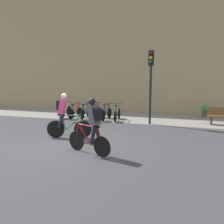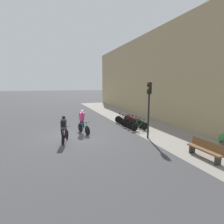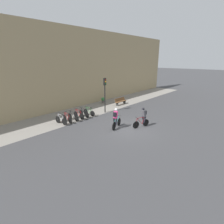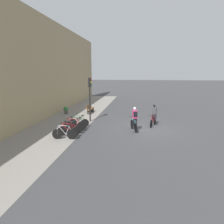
# 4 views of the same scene
# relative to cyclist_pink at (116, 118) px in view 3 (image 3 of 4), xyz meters

# --- Properties ---
(ground) EXTENTS (200.00, 200.00, 0.00)m
(ground) POSITION_rel_cyclist_pink_xyz_m (0.69, -0.79, -0.95)
(ground) COLOR #3D3D3F
(kerb_strip) EXTENTS (44.00, 4.50, 0.01)m
(kerb_strip) POSITION_rel_cyclist_pink_xyz_m (0.69, 5.96, -0.94)
(kerb_strip) COLOR gray
(kerb_strip) RESTS_ON ground
(building_facade) EXTENTS (44.00, 0.60, 9.25)m
(building_facade) POSITION_rel_cyclist_pink_xyz_m (0.69, 8.51, 3.68)
(building_facade) COLOR tan
(building_facade) RESTS_ON ground
(cyclist_pink) EXTENTS (1.73, 0.64, 1.79)m
(cyclist_pink) POSITION_rel_cyclist_pink_xyz_m (0.00, 0.00, 0.00)
(cyclist_pink) COLOR black
(cyclist_pink) RESTS_ON ground
(cyclist_grey) EXTENTS (1.64, 0.67, 1.76)m
(cyclist_grey) POSITION_rel_cyclist_pink_xyz_m (1.86, -1.51, 0.00)
(cyclist_grey) COLOR black
(cyclist_grey) RESTS_ON ground
(parked_bike_0) EXTENTS (0.46, 1.64, 0.97)m
(parked_bike_0) POSITION_rel_cyclist_pink_xyz_m (-2.52, 4.40, -0.55)
(parked_bike_0) COLOR black
(parked_bike_0) RESTS_ON ground
(parked_bike_1) EXTENTS (0.46, 1.57, 0.94)m
(parked_bike_1) POSITION_rel_cyclist_pink_xyz_m (-1.85, 4.40, -0.57)
(parked_bike_1) COLOR black
(parked_bike_1) RESTS_ON ground
(parked_bike_2) EXTENTS (0.46, 1.64, 0.94)m
(parked_bike_2) POSITION_rel_cyclist_pink_xyz_m (-1.17, 4.40, -0.57)
(parked_bike_2) COLOR black
(parked_bike_2) RESTS_ON ground
(parked_bike_3) EXTENTS (0.46, 1.71, 0.97)m
(parked_bike_3) POSITION_rel_cyclist_pink_xyz_m (-0.50, 4.40, -0.54)
(parked_bike_3) COLOR black
(parked_bike_3) RESTS_ON ground
(parked_bike_4) EXTENTS (0.46, 1.62, 0.95)m
(parked_bike_4) POSITION_rel_cyclist_pink_xyz_m (0.17, 4.40, -0.56)
(parked_bike_4) COLOR black
(parked_bike_4) RESTS_ON ground
(parked_bike_5) EXTENTS (0.46, 1.60, 0.94)m
(parked_bike_5) POSITION_rel_cyclist_pink_xyz_m (0.85, 4.40, -0.56)
(parked_bike_5) COLOR black
(parked_bike_5) RESTS_ON ground
(traffic_light_pole) EXTENTS (0.26, 0.30, 3.79)m
(traffic_light_pole) POSITION_rel_cyclist_pink_xyz_m (2.79, 3.94, 1.67)
(traffic_light_pole) COLOR black
(traffic_light_pole) RESTS_ON ground
(bench) EXTENTS (1.90, 0.44, 0.89)m
(bench) POSITION_rel_cyclist_pink_xyz_m (6.63, 4.84, -0.47)
(bench) COLOR brown
(bench) RESTS_ON ground
(potted_plant) EXTENTS (0.48, 0.48, 0.78)m
(potted_plant) POSITION_rel_cyclist_pink_xyz_m (5.76, 7.18, -0.51)
(potted_plant) COLOR #56514C
(potted_plant) RESTS_ON ground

